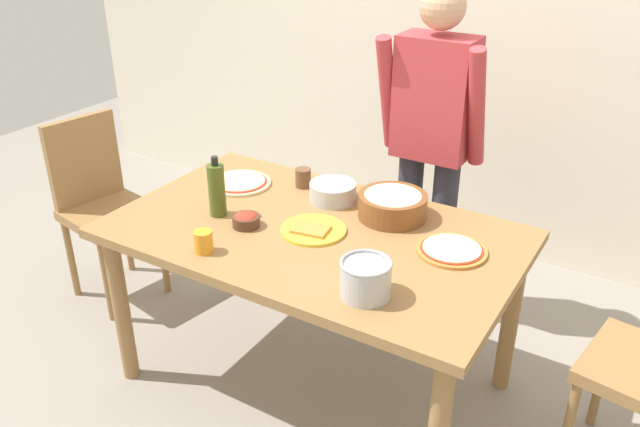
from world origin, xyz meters
TOP-DOWN VIEW (x-y plane):
  - ground at (0.00, 0.00)m, footprint 8.00×8.00m
  - wall_back at (0.00, 1.60)m, footprint 5.60×0.10m
  - dining_table at (0.00, 0.00)m, footprint 1.60×0.96m
  - person_cook at (0.17, 0.76)m, footprint 0.49×0.25m
  - chair_wooden_left at (-1.32, 0.06)m, footprint 0.47×0.47m
  - pizza_raw_on_board at (-0.52, 0.19)m, footprint 0.29×0.29m
  - pizza_cooked_on_tray at (0.53, 0.12)m, footprint 0.26×0.26m
  - plate_with_slice at (0.01, -0.01)m, footprint 0.26×0.26m
  - popcorn_bowl at (0.22, 0.26)m, footprint 0.28×0.28m
  - mixing_bowl_steel at (-0.07, 0.27)m, footprint 0.20×0.20m
  - small_sauce_bowl at (-0.24, -0.11)m, footprint 0.11×0.11m
  - olive_oil_bottle at (-0.40, -0.09)m, footprint 0.07×0.07m
  - steel_pot at (0.39, -0.30)m, footprint 0.17×0.17m
  - cup_orange at (-0.26, -0.36)m, footprint 0.07×0.07m
  - cup_small_brown at (-0.26, 0.32)m, footprint 0.07×0.07m

SIDE VIEW (x-z plane):
  - ground at x=0.00m, z-range 0.00..0.00m
  - chair_wooden_left at x=-1.32m, z-range 0.07..1.02m
  - dining_table at x=0.00m, z-range 0.29..1.05m
  - plate_with_slice at x=0.01m, z-range 0.76..0.78m
  - pizza_raw_on_board at x=-0.52m, z-range 0.76..0.78m
  - pizza_cooked_on_tray at x=0.53m, z-range 0.76..0.78m
  - small_sauce_bowl at x=-0.24m, z-range 0.76..0.82m
  - mixing_bowl_steel at x=-0.07m, z-range 0.76..0.84m
  - cup_orange at x=-0.26m, z-range 0.76..0.84m
  - cup_small_brown at x=-0.26m, z-range 0.76..0.84m
  - popcorn_bowl at x=0.22m, z-range 0.76..0.88m
  - steel_pot at x=0.39m, z-range 0.76..0.89m
  - olive_oil_bottle at x=-0.40m, z-range 0.75..1.00m
  - person_cook at x=0.17m, z-range 0.13..1.75m
  - wall_back at x=0.00m, z-range 0.00..2.60m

